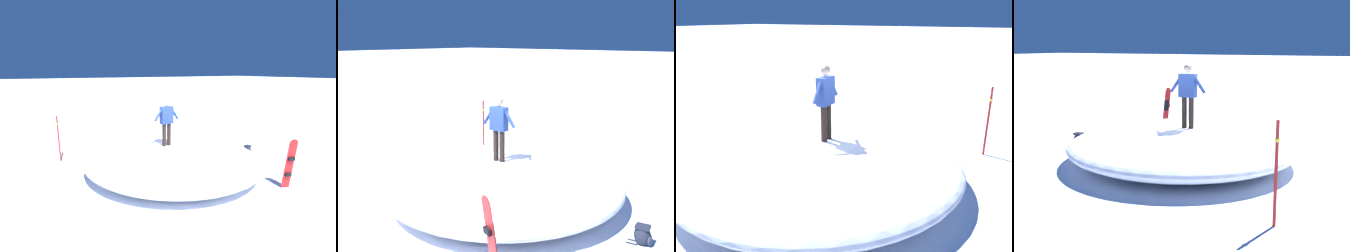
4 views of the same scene
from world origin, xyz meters
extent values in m
plane|color=white|center=(0.00, 0.00, 0.00)|extent=(240.00, 240.00, 0.00)
ellipsoid|color=white|center=(-0.12, 0.01, 0.48)|extent=(8.86, 8.85, 0.96)
cylinder|color=black|center=(-0.05, 0.32, 1.38)|extent=(0.14, 0.14, 0.82)
cylinder|color=black|center=(-0.04, 0.12, 1.38)|extent=(0.14, 0.14, 0.82)
cube|color=navy|center=(-0.04, 0.22, 2.09)|extent=(0.25, 0.47, 0.61)
sphere|color=beige|center=(-0.04, 0.22, 2.54)|extent=(0.22, 0.22, 0.22)
cylinder|color=navy|center=(-0.06, 0.53, 2.15)|extent=(0.11, 0.39, 0.51)
cylinder|color=navy|center=(-0.02, -0.10, 2.15)|extent=(0.11, 0.39, 0.51)
cube|color=red|center=(-3.20, -2.36, 0.76)|extent=(0.31, 0.34, 1.52)
cylinder|color=red|center=(-3.30, -2.32, 1.51)|extent=(0.15, 0.28, 0.28)
cube|color=black|center=(-3.21, -2.35, 1.03)|extent=(0.13, 0.24, 0.36)
cube|color=black|center=(-3.28, -2.33, 1.03)|extent=(0.14, 0.21, 0.12)
ellipsoid|color=#1E2333|center=(-0.21, -3.75, 0.22)|extent=(0.32, 0.37, 0.44)
ellipsoid|color=#2B3144|center=(-0.18, -3.90, 0.15)|extent=(0.22, 0.12, 0.21)
cube|color=#1E2333|center=(-0.21, -3.75, 0.40)|extent=(0.26, 0.31, 0.06)
cylinder|color=#1E2333|center=(-0.16, -3.56, 0.01)|extent=(0.07, 0.24, 0.04)
cylinder|color=#1E2333|center=(-0.31, -3.58, 0.01)|extent=(0.07, 0.24, 0.04)
cylinder|color=#A51E19|center=(2.93, 3.55, 0.95)|extent=(0.06, 0.06, 1.90)
cylinder|color=yellow|center=(2.93, 3.55, 1.55)|extent=(0.10, 0.10, 0.06)
camera|label=1|loc=(-7.82, 4.47, 3.64)|focal=27.10mm
camera|label=2|loc=(-7.83, -6.53, 4.11)|focal=43.89mm
camera|label=3|loc=(3.79, -5.60, 3.62)|focal=35.05mm
camera|label=4|loc=(10.17, 5.71, 3.14)|focal=47.63mm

